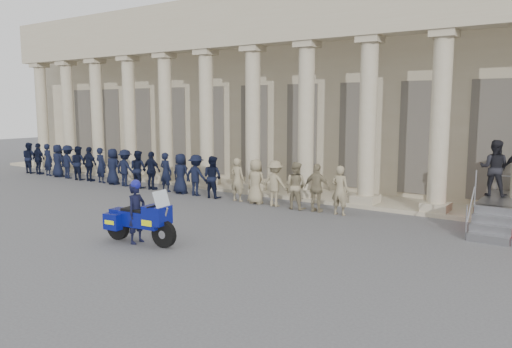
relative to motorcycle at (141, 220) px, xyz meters
name	(u,v)px	position (x,y,z in m)	size (l,w,h in m)	color
ground	(132,237)	(-0.76, 0.35, -0.67)	(90.00, 90.00, 0.00)	#4C4C4F
building	(347,92)	(-0.76, 15.09, 3.85)	(40.00, 12.50, 9.00)	tan
officer_rank	(146,170)	(-6.74, 6.48, 0.20)	(19.86, 0.66, 1.75)	black
motorcycle	(141,220)	(0.00, 0.00, 0.00)	(2.42, 1.02, 1.55)	black
rider	(137,212)	(-0.13, -0.02, 0.22)	(0.46, 0.65, 1.79)	black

